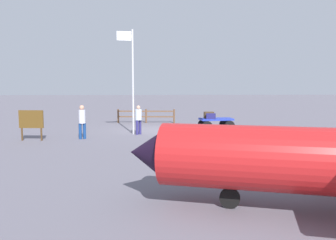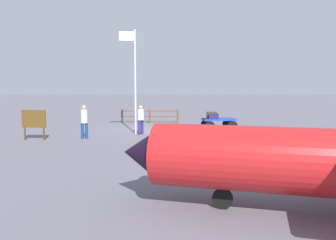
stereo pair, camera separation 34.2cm
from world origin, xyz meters
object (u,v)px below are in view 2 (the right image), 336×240
at_px(worker_trailing, 84,120).
at_px(luggage_cart, 219,122).
at_px(signboard, 34,121).
at_px(flagpole, 134,75).
at_px(suitcase_dark, 212,115).
at_px(worker_lead, 141,118).
at_px(suitcase_navy, 213,116).
at_px(suitcase_grey, 214,116).

bearing_deg(worker_trailing, luggage_cart, -157.97).
bearing_deg(signboard, flagpole, -157.58).
distance_m(suitcase_dark, flagpole, 5.01).
bearing_deg(suitcase_dark, worker_lead, 20.85).
relative_size(luggage_cart, flagpole, 0.37).
bearing_deg(suitcase_navy, luggage_cart, 173.09).
distance_m(suitcase_navy, suitcase_grey, 0.33).
distance_m(luggage_cart, suitcase_dark, 0.56).
xyz_separation_m(suitcase_navy, suitcase_dark, (0.07, 0.03, 0.06)).
bearing_deg(suitcase_dark, signboard, 19.94).
relative_size(suitcase_dark, worker_trailing, 0.34).
xyz_separation_m(suitcase_navy, worker_lead, (4.02, 1.53, 0.08)).
xyz_separation_m(worker_trailing, flagpole, (-2.30, -1.51, 2.16)).
bearing_deg(suitcase_navy, suitcase_grey, 88.98).
distance_m(luggage_cart, suitcase_navy, 0.47).
distance_m(worker_trailing, signboard, 2.29).
height_order(luggage_cart, suitcase_navy, suitcase_navy).
bearing_deg(suitcase_grey, suitcase_navy, -91.02).
bearing_deg(suitcase_grey, suitcase_dark, -77.96).
distance_m(suitcase_grey, worker_lead, 4.19).
xyz_separation_m(worker_lead, worker_trailing, (2.64, 1.33, 0.05)).
xyz_separation_m(worker_trailing, signboard, (2.26, 0.37, -0.00)).
xyz_separation_m(luggage_cart, suitcase_navy, (0.33, -0.04, 0.33)).
height_order(worker_lead, worker_trailing, worker_trailing).
xyz_separation_m(suitcase_dark, worker_lead, (3.95, 1.50, 0.01)).
bearing_deg(suitcase_navy, suitcase_dark, 23.90).
relative_size(suitcase_navy, signboard, 0.49).
relative_size(worker_lead, flagpole, 0.28).
bearing_deg(worker_trailing, worker_lead, -153.21).
xyz_separation_m(suitcase_dark, worker_trailing, (6.59, 2.84, 0.06)).
xyz_separation_m(flagpole, signboard, (4.56, 1.88, -2.16)).
height_order(suitcase_navy, worker_lead, worker_lead).
bearing_deg(worker_lead, signboard, 19.21).
xyz_separation_m(suitcase_navy, suitcase_grey, (0.01, 0.33, 0.03)).
relative_size(suitcase_grey, worker_trailing, 0.35).
height_order(suitcase_dark, worker_lead, worker_lead).
bearing_deg(suitcase_grey, worker_lead, 16.70).
bearing_deg(luggage_cart, worker_lead, 18.96).
bearing_deg(worker_lead, worker_trailing, 26.79).
height_order(suitcase_grey, worker_lead, worker_lead).
xyz_separation_m(luggage_cart, worker_trailing, (6.99, 2.83, 0.46)).
xyz_separation_m(worker_lead, flagpole, (0.34, -0.17, 2.21)).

